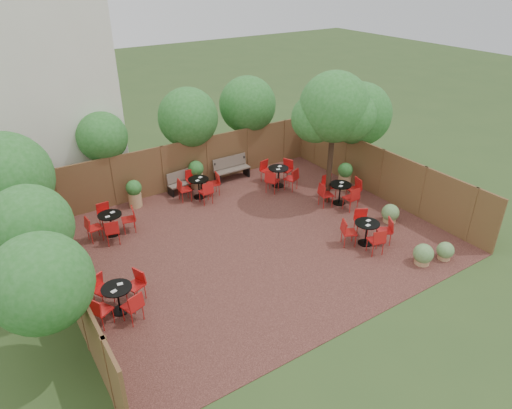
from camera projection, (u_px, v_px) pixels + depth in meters
ground at (252, 240)px, 15.62m from camera, size 80.00×80.00×0.00m
courtyard_paving at (252, 240)px, 15.61m from camera, size 12.00×10.00×0.02m
fence_back at (186, 164)px, 18.84m from camera, size 12.00×0.08×2.00m
fence_left at (63, 274)px, 12.25m from camera, size 0.08×10.00×2.00m
fence_right at (380, 173)px, 18.05m from camera, size 0.08×10.00×2.00m
neighbour_building at (39, 91)px, 17.46m from camera, size 5.00×4.00×8.00m
overhang_foliage at (180, 144)px, 16.05m from camera, size 15.87×10.62×2.73m
courtyard_tree at (334, 111)px, 16.35m from camera, size 2.72×2.62×5.05m
park_bench_left at (184, 181)px, 18.65m from camera, size 1.48×0.61×0.89m
park_bench_right at (231, 168)px, 19.71m from camera, size 1.59×0.51×0.98m
bistro_tables at (244, 211)px, 16.41m from camera, size 10.88×7.75×0.95m
planters at (198, 186)px, 17.93m from camera, size 11.57×4.06×1.16m
low_shrubs at (415, 237)px, 15.16m from camera, size 1.76×3.16×0.68m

